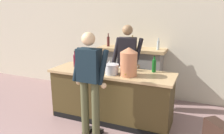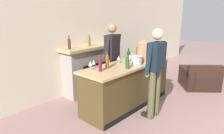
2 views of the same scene
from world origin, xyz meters
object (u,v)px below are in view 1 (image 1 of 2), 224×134
at_px(person_customer, 90,82).
at_px(wine_bottle_burgundy_dark, 75,60).
at_px(wine_bottle_rose_blush, 90,65).
at_px(wine_glass_near_bucket, 77,58).
at_px(ice_bucket_steel, 112,69).
at_px(wine_glass_front_left, 136,66).
at_px(wine_glass_mid_counter, 84,59).
at_px(fireplace_stone, 131,72).
at_px(wine_glass_front_right, 122,66).
at_px(wine_glass_by_dispenser, 109,63).
at_px(person_bartender, 127,64).
at_px(copper_dispenser, 129,62).
at_px(wine_bottle_port_short, 128,64).
at_px(wine_bottle_riesling_slim, 154,65).
at_px(wine_bottle_merlot_tall, 87,60).

height_order(person_customer, wine_bottle_burgundy_dark, person_customer).
height_order(wine_bottle_rose_blush, wine_glass_near_bucket, wine_bottle_rose_blush).
distance_m(ice_bucket_steel, wine_bottle_rose_blush, 0.40).
distance_m(wine_bottle_rose_blush, wine_glass_front_left, 0.85).
height_order(wine_glass_mid_counter, wine_glass_near_bucket, wine_glass_near_bucket).
height_order(wine_glass_front_left, wine_glass_near_bucket, wine_glass_near_bucket).
xyz_separation_m(fireplace_stone, wine_glass_front_left, (0.42, -1.04, 0.45)).
xyz_separation_m(fireplace_stone, wine_bottle_rose_blush, (-0.31, -1.48, 0.49)).
distance_m(wine_glass_front_right, wine_glass_by_dispenser, 0.30).
bearing_deg(fireplace_stone, person_bartender, -79.98).
distance_m(copper_dispenser, ice_bucket_steel, 0.35).
distance_m(ice_bucket_steel, wine_glass_by_dispenser, 0.39).
bearing_deg(wine_glass_near_bucket, copper_dispenser, -15.57).
relative_size(wine_bottle_burgundy_dark, wine_glass_near_bucket, 1.83).
bearing_deg(wine_glass_front_left, wine_glass_front_right, -152.28).
distance_m(person_customer, wine_glass_by_dispenser, 0.89).
bearing_deg(wine_bottle_rose_blush, wine_glass_front_right, 32.25).
height_order(person_bartender, wine_glass_front_right, person_bartender).
distance_m(fireplace_stone, wine_glass_front_left, 1.21).
relative_size(person_customer, person_bartender, 0.98).
xyz_separation_m(ice_bucket_steel, wine_glass_by_dispenser, (-0.19, 0.34, 0.03)).
xyz_separation_m(person_bartender, wine_bottle_burgundy_dark, (-0.92, -0.52, 0.11)).
relative_size(wine_bottle_port_short, wine_glass_front_left, 1.89).
bearing_deg(wine_glass_mid_counter, wine_glass_near_bucket, -157.59).
height_order(wine_bottle_port_short, wine_bottle_riesling_slim, wine_bottle_riesling_slim).
height_order(ice_bucket_steel, wine_bottle_riesling_slim, wine_bottle_riesling_slim).
xyz_separation_m(wine_bottle_port_short, wine_glass_front_left, (0.15, 0.02, -0.02)).
distance_m(wine_bottle_riesling_slim, wine_glass_near_bucket, 1.63).
bearing_deg(wine_bottle_rose_blush, copper_dispenser, 7.52).
bearing_deg(wine_glass_near_bucket, wine_glass_mid_counter, 22.41).
bearing_deg(wine_bottle_burgundy_dark, wine_glass_mid_counter, 76.39).
height_order(fireplace_stone, copper_dispenser, fireplace_stone).
bearing_deg(wine_glass_by_dispenser, fireplace_stone, 84.52).
bearing_deg(ice_bucket_steel, fireplace_stone, 93.56).
height_order(person_customer, wine_bottle_port_short, person_customer).
xyz_separation_m(fireplace_stone, person_customer, (-0.06, -1.97, 0.36)).
relative_size(fireplace_stone, wine_glass_near_bucket, 8.77).
bearing_deg(wine_glass_near_bucket, wine_bottle_burgundy_dark, -66.87).
bearing_deg(ice_bucket_steel, wine_bottle_burgundy_dark, 167.34).
height_order(copper_dispenser, wine_glass_front_left, copper_dispenser).
bearing_deg(wine_glass_by_dispenser, wine_bottle_burgundy_dark, -168.95).
relative_size(wine_glass_front_left, wine_glass_front_right, 0.94).
bearing_deg(wine_glass_front_right, wine_bottle_port_short, 49.10).
xyz_separation_m(copper_dispenser, wine_bottle_merlot_tall, (-0.95, 0.22, -0.10)).
relative_size(wine_bottle_burgundy_dark, wine_glass_front_right, 2.08).
relative_size(wine_bottle_merlot_tall, wine_glass_near_bucket, 1.89).
bearing_deg(wine_glass_mid_counter, copper_dispenser, -20.01).
distance_m(wine_bottle_rose_blush, wine_glass_mid_counter, 0.66).
distance_m(wine_bottle_burgundy_dark, wine_glass_front_right, 0.98).
xyz_separation_m(wine_bottle_burgundy_dark, wine_glass_front_left, (1.22, 0.18, -0.04)).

